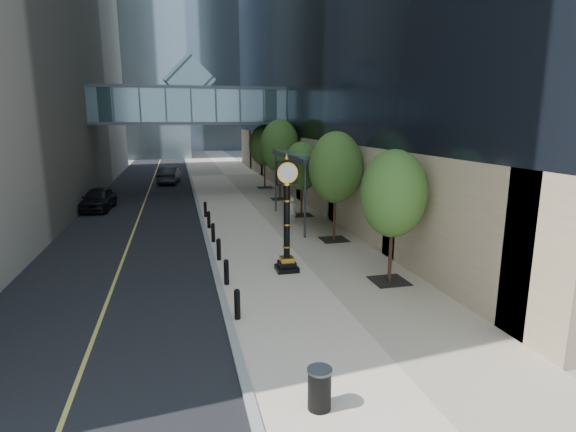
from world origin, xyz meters
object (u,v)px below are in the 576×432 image
(street_clock, at_px, (287,223))
(pedestrian, at_px, (292,211))
(car_near, at_px, (98,199))
(car_far, at_px, (169,175))
(trash_bin, at_px, (319,390))

(street_clock, relative_size, pedestrian, 2.98)
(pedestrian, xyz_separation_m, car_near, (-12.32, 7.67, -0.05))
(car_near, distance_m, car_far, 13.92)
(street_clock, relative_size, trash_bin, 5.37)
(pedestrian, height_order, car_far, car_far)
(street_clock, height_order, pedestrian, street_clock)
(car_far, bearing_deg, trash_bin, 102.62)
(car_near, bearing_deg, street_clock, -54.53)
(trash_bin, xyz_separation_m, car_far, (-3.64, 38.54, 0.34))
(pedestrian, xyz_separation_m, car_far, (-7.55, 20.75, -0.02))
(trash_bin, distance_m, pedestrian, 18.22)
(street_clock, xyz_separation_m, car_near, (-9.90, 16.26, -1.34))
(trash_bin, height_order, car_far, car_far)
(trash_bin, relative_size, car_near, 0.19)
(street_clock, bearing_deg, trash_bin, -98.64)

